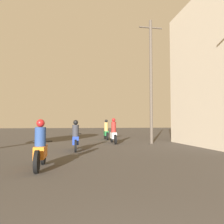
{
  "coord_description": "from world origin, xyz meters",
  "views": [
    {
      "loc": [
        -0.5,
        -0.27,
        1.36
      ],
      "look_at": [
        2.55,
        17.47,
        2.27
      ],
      "focal_mm": 35.0,
      "sensor_mm": 36.0,
      "label": 1
    }
  ],
  "objects_px": {
    "motorcycle_green": "(106,132)",
    "utility_pole_far": "(151,79)",
    "motorcycle_orange": "(40,149)",
    "motorcycle_blue": "(76,138)",
    "motorcycle_white": "(113,133)"
  },
  "relations": [
    {
      "from": "motorcycle_green",
      "to": "utility_pole_far",
      "type": "height_order",
      "value": "utility_pole_far"
    },
    {
      "from": "motorcycle_orange",
      "to": "utility_pole_far",
      "type": "bearing_deg",
      "value": 40.66
    },
    {
      "from": "motorcycle_orange",
      "to": "utility_pole_far",
      "type": "relative_size",
      "value": 0.23
    },
    {
      "from": "motorcycle_blue",
      "to": "motorcycle_green",
      "type": "bearing_deg",
      "value": 67.43
    },
    {
      "from": "motorcycle_white",
      "to": "motorcycle_blue",
      "type": "bearing_deg",
      "value": -118.17
    },
    {
      "from": "motorcycle_blue",
      "to": "motorcycle_green",
      "type": "height_order",
      "value": "motorcycle_green"
    },
    {
      "from": "motorcycle_orange",
      "to": "motorcycle_blue",
      "type": "bearing_deg",
      "value": 67.28
    },
    {
      "from": "motorcycle_orange",
      "to": "motorcycle_green",
      "type": "bearing_deg",
      "value": 63.42
    },
    {
      "from": "motorcycle_white",
      "to": "utility_pole_far",
      "type": "distance_m",
      "value": 4.46
    },
    {
      "from": "utility_pole_far",
      "to": "motorcycle_blue",
      "type": "bearing_deg",
      "value": -150.5
    },
    {
      "from": "motorcycle_green",
      "to": "motorcycle_orange",
      "type": "bearing_deg",
      "value": -105.24
    },
    {
      "from": "utility_pole_far",
      "to": "motorcycle_white",
      "type": "bearing_deg",
      "value": 166.09
    },
    {
      "from": "motorcycle_blue",
      "to": "motorcycle_green",
      "type": "distance_m",
      "value": 7.23
    },
    {
      "from": "motorcycle_orange",
      "to": "motorcycle_green",
      "type": "relative_size",
      "value": 0.96
    },
    {
      "from": "motorcycle_green",
      "to": "utility_pole_far",
      "type": "distance_m",
      "value": 5.94
    }
  ]
}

